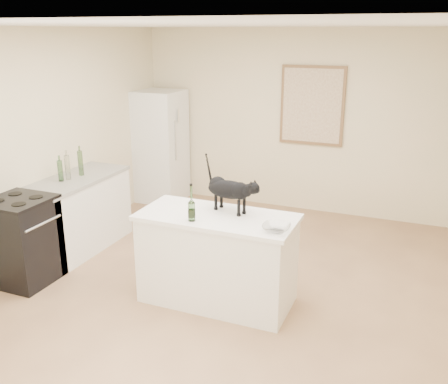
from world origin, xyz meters
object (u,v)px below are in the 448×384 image
Objects in this scene: glass_bowl at (276,228)px; black_cat at (229,192)px; stove at (23,241)px; fridge at (160,146)px; wine_bottle at (191,205)px.

black_cat is at bearing 151.42° from glass_bowl.
stove is at bearing -175.05° from glass_bowl.
stove is at bearing -90.00° from fridge.
stove is 3.70× the size of glass_bowl.
stove is at bearing -148.71° from black_cat.
stove is 2.73m from glass_bowl.
fridge reaches higher than wine_bottle.
black_cat is at bearing 58.28° from wine_bottle.
wine_bottle is at bearing -104.74° from black_cat.
black_cat reaches higher than wine_bottle.
glass_bowl is at bearing 3.85° from wine_bottle.
fridge reaches higher than glass_bowl.
glass_bowl is at bearing 4.95° from stove.
fridge is at bearing 90.00° from stove.
stove is 2.98m from fridge.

